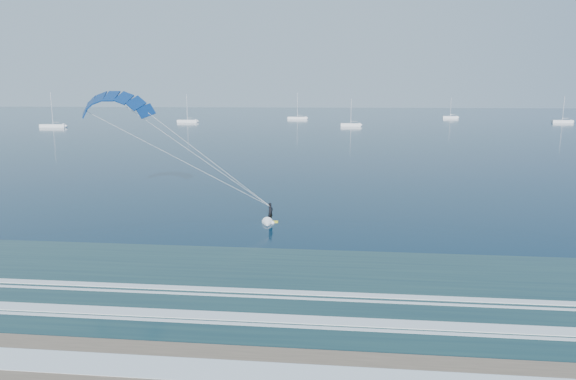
% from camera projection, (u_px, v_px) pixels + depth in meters
% --- Properties ---
extents(ground, '(900.00, 900.00, 0.00)m').
position_uv_depth(ground, '(307.00, 372.00, 23.94)').
color(ground, '#07263D').
rests_on(ground, ground).
extents(kitesurfer_rig, '(20.13, 5.52, 14.07)m').
position_uv_depth(kitesurfer_rig, '(189.00, 151.00, 49.57)').
color(kitesurfer_rig, yellow).
rests_on(kitesurfer_rig, ground).
extents(sailboat_0, '(9.92, 2.40, 13.32)m').
position_uv_depth(sailboat_0, '(53.00, 126.00, 195.33)').
color(sailboat_0, white).
rests_on(sailboat_0, ground).
extents(sailboat_1, '(8.99, 2.40, 12.31)m').
position_uv_depth(sailboat_1, '(187.00, 121.00, 228.30)').
color(sailboat_1, white).
rests_on(sailboat_1, ground).
extents(sailboat_2, '(9.75, 2.40, 13.00)m').
position_uv_depth(sailboat_2, '(297.00, 118.00, 257.19)').
color(sailboat_2, white).
rests_on(sailboat_2, ground).
extents(sailboat_3, '(7.80, 2.40, 10.94)m').
position_uv_depth(sailboat_3, '(351.00, 125.00, 201.54)').
color(sailboat_3, white).
rests_on(sailboat_3, ground).
extents(sailboat_4, '(7.69, 2.40, 10.60)m').
position_uv_depth(sailboat_4, '(450.00, 117.00, 264.66)').
color(sailboat_4, white).
rests_on(sailboat_4, ground).
extents(sailboat_5, '(8.64, 2.40, 11.80)m').
position_uv_depth(sailboat_5, '(562.00, 121.00, 226.12)').
color(sailboat_5, white).
rests_on(sailboat_5, ground).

